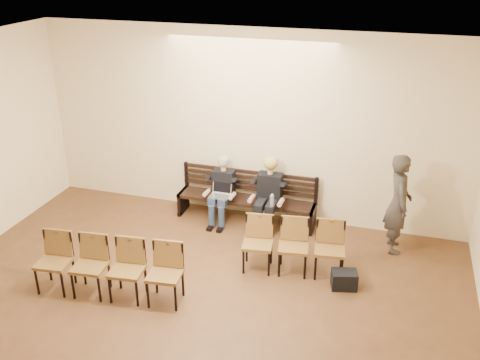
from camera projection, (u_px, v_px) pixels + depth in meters
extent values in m
cube|color=beige|center=(249.00, 126.00, 9.67)|extent=(8.00, 0.02, 3.50)
cube|color=white|center=(90.00, 107.00, 4.59)|extent=(8.00, 10.00, 0.02)
cube|color=black|center=(246.00, 209.00, 9.98)|extent=(2.60, 0.90, 0.45)
cube|color=silver|center=(220.00, 196.00, 9.68)|extent=(0.37, 0.30, 0.26)
cylinder|color=silver|center=(272.00, 207.00, 9.31)|extent=(0.08, 0.08, 0.23)
cube|color=black|center=(344.00, 280.00, 8.05)|extent=(0.43, 0.35, 0.28)
imported|color=#36312C|center=(399.00, 196.00, 8.74)|extent=(0.60, 0.80, 1.98)
cube|color=brown|center=(293.00, 247.00, 8.33)|extent=(1.63, 0.70, 0.88)
cube|color=brown|center=(108.00, 269.00, 7.76)|extent=(2.23, 0.73, 0.90)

